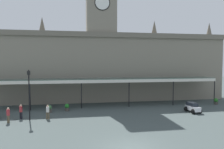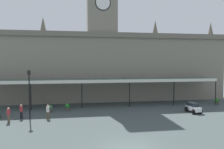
{
  "view_description": "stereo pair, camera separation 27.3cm",
  "coord_description": "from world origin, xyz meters",
  "px_view_note": "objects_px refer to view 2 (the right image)",
  "views": [
    {
      "loc": [
        -3.91,
        -14.69,
        6.47
      ],
      "look_at": [
        0.0,
        9.0,
        5.07
      ],
      "focal_mm": 33.3,
      "sensor_mm": 36.0,
      "label": 1
    },
    {
      "loc": [
        -3.64,
        -14.73,
        6.47
      ],
      "look_at": [
        0.0,
        9.0,
        5.07
      ],
      "focal_mm": 33.3,
      "sensor_mm": 36.0,
      "label": 2
    }
  ],
  "objects_px": {
    "pedestrian_near_entrance": "(21,111)",
    "pedestrian_beside_cars": "(48,111)",
    "victorian_lamppost": "(29,90)",
    "planter_near_kerb": "(50,109)",
    "car_white_estate": "(193,108)",
    "pedestrian_crossing_forecourt": "(9,114)",
    "planter_by_canopy": "(217,102)",
    "planter_forecourt_centre": "(67,107)"
  },
  "relations": [
    {
      "from": "planter_by_canopy",
      "to": "pedestrian_crossing_forecourt",
      "type": "bearing_deg",
      "value": -169.52
    },
    {
      "from": "pedestrian_near_entrance",
      "to": "victorian_lamppost",
      "type": "relative_size",
      "value": 0.29
    },
    {
      "from": "pedestrian_near_entrance",
      "to": "car_white_estate",
      "type": "bearing_deg",
      "value": -0.57
    },
    {
      "from": "victorian_lamppost",
      "to": "planter_forecourt_centre",
      "type": "xyz_separation_m",
      "value": [
        3.84,
        4.08,
        -2.98
      ]
    },
    {
      "from": "pedestrian_crossing_forecourt",
      "to": "pedestrian_beside_cars",
      "type": "xyz_separation_m",
      "value": [
        3.95,
        0.83,
        0.0
      ]
    },
    {
      "from": "pedestrian_near_entrance",
      "to": "planter_by_canopy",
      "type": "distance_m",
      "value": 27.67
    },
    {
      "from": "planter_forecourt_centre",
      "to": "planter_by_canopy",
      "type": "distance_m",
      "value": 22.44
    },
    {
      "from": "planter_forecourt_centre",
      "to": "victorian_lamppost",
      "type": "bearing_deg",
      "value": -133.31
    },
    {
      "from": "pedestrian_crossing_forecourt",
      "to": "pedestrian_beside_cars",
      "type": "distance_m",
      "value": 4.04
    },
    {
      "from": "car_white_estate",
      "to": "planter_by_canopy",
      "type": "xyz_separation_m",
      "value": [
        6.29,
        4.04,
        -0.07
      ]
    },
    {
      "from": "pedestrian_beside_cars",
      "to": "planter_by_canopy",
      "type": "distance_m",
      "value": 24.77
    },
    {
      "from": "pedestrian_crossing_forecourt",
      "to": "victorian_lamppost",
      "type": "distance_m",
      "value": 3.33
    },
    {
      "from": "pedestrian_crossing_forecourt",
      "to": "planter_near_kerb",
      "type": "height_order",
      "value": "pedestrian_crossing_forecourt"
    },
    {
      "from": "planter_near_kerb",
      "to": "planter_by_canopy",
      "type": "xyz_separation_m",
      "value": [
        24.6,
        1.15,
        0.0
      ]
    },
    {
      "from": "pedestrian_crossing_forecourt",
      "to": "pedestrian_near_entrance",
      "type": "xyz_separation_m",
      "value": [
        0.92,
        1.41,
        0.0
      ]
    },
    {
      "from": "car_white_estate",
      "to": "pedestrian_crossing_forecourt",
      "type": "bearing_deg",
      "value": -176.87
    },
    {
      "from": "pedestrian_near_entrance",
      "to": "pedestrian_beside_cars",
      "type": "xyz_separation_m",
      "value": [
        3.03,
        -0.59,
        0.0
      ]
    },
    {
      "from": "pedestrian_crossing_forecourt",
      "to": "pedestrian_beside_cars",
      "type": "relative_size",
      "value": 1.0
    },
    {
      "from": "pedestrian_crossing_forecourt",
      "to": "planter_by_canopy",
      "type": "height_order",
      "value": "pedestrian_crossing_forecourt"
    },
    {
      "from": "pedestrian_crossing_forecourt",
      "to": "planter_forecourt_centre",
      "type": "bearing_deg",
      "value": 38.05
    },
    {
      "from": "pedestrian_beside_cars",
      "to": "planter_near_kerb",
      "type": "bearing_deg",
      "value": 94.03
    },
    {
      "from": "pedestrian_near_entrance",
      "to": "pedestrian_beside_cars",
      "type": "distance_m",
      "value": 3.09
    },
    {
      "from": "car_white_estate",
      "to": "planter_forecourt_centre",
      "type": "distance_m",
      "value": 16.5
    },
    {
      "from": "planter_near_kerb",
      "to": "pedestrian_crossing_forecourt",
      "type": "bearing_deg",
      "value": -132.3
    },
    {
      "from": "car_white_estate",
      "to": "pedestrian_crossing_forecourt",
      "type": "xyz_separation_m",
      "value": [
        -22.04,
        -1.2,
        0.34
      ]
    },
    {
      "from": "victorian_lamppost",
      "to": "planter_forecourt_centre",
      "type": "bearing_deg",
      "value": 46.69
    },
    {
      "from": "pedestrian_beside_cars",
      "to": "planter_near_kerb",
      "type": "xyz_separation_m",
      "value": [
        -0.23,
        3.26,
        -0.42
      ]
    },
    {
      "from": "pedestrian_near_entrance",
      "to": "planter_by_canopy",
      "type": "height_order",
      "value": "pedestrian_near_entrance"
    },
    {
      "from": "planter_forecourt_centre",
      "to": "planter_near_kerb",
      "type": "bearing_deg",
      "value": -166.36
    },
    {
      "from": "pedestrian_crossing_forecourt",
      "to": "planter_near_kerb",
      "type": "xyz_separation_m",
      "value": [
        3.72,
        4.09,
        -0.42
      ]
    },
    {
      "from": "victorian_lamppost",
      "to": "planter_by_canopy",
      "type": "height_order",
      "value": "victorian_lamppost"
    },
    {
      "from": "victorian_lamppost",
      "to": "pedestrian_near_entrance",
      "type": "bearing_deg",
      "value": 142.5
    },
    {
      "from": "pedestrian_near_entrance",
      "to": "pedestrian_beside_cars",
      "type": "height_order",
      "value": "same"
    },
    {
      "from": "pedestrian_crossing_forecourt",
      "to": "planter_by_canopy",
      "type": "relative_size",
      "value": 1.74
    },
    {
      "from": "victorian_lamppost",
      "to": "planter_near_kerb",
      "type": "height_order",
      "value": "victorian_lamppost"
    },
    {
      "from": "car_white_estate",
      "to": "planter_near_kerb",
      "type": "bearing_deg",
      "value": 171.05
    },
    {
      "from": "pedestrian_beside_cars",
      "to": "planter_by_canopy",
      "type": "height_order",
      "value": "pedestrian_beside_cars"
    },
    {
      "from": "pedestrian_crossing_forecourt",
      "to": "pedestrian_near_entrance",
      "type": "relative_size",
      "value": 1.0
    },
    {
      "from": "car_white_estate",
      "to": "victorian_lamppost",
      "type": "height_order",
      "value": "victorian_lamppost"
    },
    {
      "from": "planter_near_kerb",
      "to": "planter_forecourt_centre",
      "type": "distance_m",
      "value": 2.24
    },
    {
      "from": "pedestrian_crossing_forecourt",
      "to": "victorian_lamppost",
      "type": "bearing_deg",
      "value": 14.78
    },
    {
      "from": "pedestrian_beside_cars",
      "to": "planter_by_canopy",
      "type": "xyz_separation_m",
      "value": [
        24.37,
        4.42,
        -0.42
      ]
    }
  ]
}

